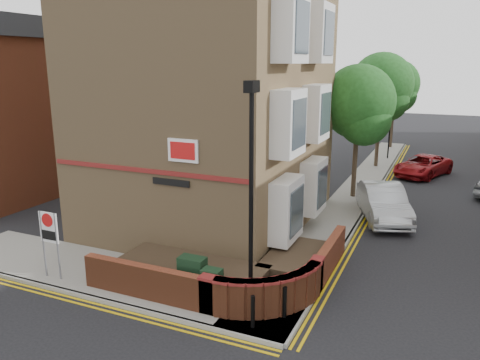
% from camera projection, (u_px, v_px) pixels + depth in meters
% --- Properties ---
extents(ground, '(120.00, 120.00, 0.00)m').
position_uv_depth(ground, '(179.00, 322.00, 12.71)').
color(ground, black).
rests_on(ground, ground).
extents(pavement_corner, '(13.00, 3.00, 0.12)m').
position_uv_depth(pavement_corner, '(111.00, 275.00, 15.40)').
color(pavement_corner, gray).
rests_on(pavement_corner, ground).
extents(pavement_main, '(2.00, 32.00, 0.12)m').
position_uv_depth(pavement_main, '(360.00, 188.00, 26.08)').
color(pavement_main, gray).
rests_on(pavement_main, ground).
extents(kerb_side, '(13.00, 0.15, 0.12)m').
position_uv_depth(kerb_side, '(79.00, 295.00, 14.08)').
color(kerb_side, gray).
rests_on(kerb_side, ground).
extents(kerb_main_near, '(0.15, 32.00, 0.12)m').
position_uv_depth(kerb_main_near, '(378.00, 190.00, 25.69)').
color(kerb_main_near, gray).
rests_on(kerb_main_near, ground).
extents(yellow_lines_side, '(13.00, 0.28, 0.01)m').
position_uv_depth(yellow_lines_side, '(73.00, 300.00, 13.87)').
color(yellow_lines_side, gold).
rests_on(yellow_lines_side, ground).
extents(yellow_lines_main, '(0.28, 32.00, 0.01)m').
position_uv_depth(yellow_lines_main, '(383.00, 191.00, 25.60)').
color(yellow_lines_main, gold).
rests_on(yellow_lines_main, ground).
extents(corner_building, '(8.95, 10.40, 13.60)m').
position_uv_depth(corner_building, '(216.00, 78.00, 19.40)').
color(corner_building, '#95764F').
rests_on(corner_building, ground).
extents(garden_wall, '(6.80, 6.00, 1.20)m').
position_uv_depth(garden_wall, '(220.00, 283.00, 14.92)').
color(garden_wall, brown).
rests_on(garden_wall, ground).
extents(lamppost, '(0.25, 0.50, 6.30)m').
position_uv_depth(lamppost, '(251.00, 199.00, 12.33)').
color(lamppost, black).
rests_on(lamppost, pavement_corner).
extents(utility_cabinet_large, '(0.80, 0.45, 1.20)m').
position_uv_depth(utility_cabinet_large, '(193.00, 276.00, 13.80)').
color(utility_cabinet_large, black).
rests_on(utility_cabinet_large, pavement_corner).
extents(utility_cabinet_small, '(0.55, 0.40, 1.10)m').
position_uv_depth(utility_cabinet_small, '(212.00, 287.00, 13.23)').
color(utility_cabinet_small, black).
rests_on(utility_cabinet_small, pavement_corner).
extents(bollard_near, '(0.11, 0.11, 0.90)m').
position_uv_depth(bollard_near, '(253.00, 312.00, 12.14)').
color(bollard_near, black).
rests_on(bollard_near, pavement_corner).
extents(bollard_far, '(0.11, 0.11, 0.90)m').
position_uv_depth(bollard_far, '(285.00, 302.00, 12.61)').
color(bollard_far, black).
rests_on(bollard_far, pavement_corner).
extents(zone_sign, '(0.72, 0.07, 2.20)m').
position_uv_depth(zone_sign, '(49.00, 233.00, 14.72)').
color(zone_sign, slate).
rests_on(zone_sign, pavement_corner).
extents(side_building, '(6.40, 10.40, 9.00)m').
position_uv_depth(side_building, '(10.00, 108.00, 24.61)').
color(side_building, brown).
rests_on(side_building, ground).
extents(tree_near, '(3.64, 3.65, 6.70)m').
position_uv_depth(tree_near, '(358.00, 107.00, 23.22)').
color(tree_near, '#382B1E').
rests_on(tree_near, pavement_main).
extents(tree_mid, '(4.03, 4.03, 7.42)m').
position_uv_depth(tree_mid, '(381.00, 89.00, 30.19)').
color(tree_mid, '#382B1E').
rests_on(tree_mid, pavement_main).
extents(tree_far, '(3.81, 3.81, 7.00)m').
position_uv_depth(tree_far, '(395.00, 88.00, 37.34)').
color(tree_far, '#382B1E').
rests_on(tree_far, pavement_main).
extents(traffic_light_assembly, '(0.20, 0.16, 4.20)m').
position_uv_depth(traffic_light_assembly, '(390.00, 122.00, 33.23)').
color(traffic_light_assembly, black).
rests_on(traffic_light_assembly, pavement_main).
extents(silver_car_near, '(3.16, 5.08, 1.58)m').
position_uv_depth(silver_car_near, '(383.00, 202.00, 20.85)').
color(silver_car_near, '#A5AAAD').
rests_on(silver_car_near, ground).
extents(red_car_main, '(3.68, 5.10, 1.29)m').
position_uv_depth(red_car_main, '(423.00, 166.00, 28.98)').
color(red_car_main, maroon).
rests_on(red_car_main, ground).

